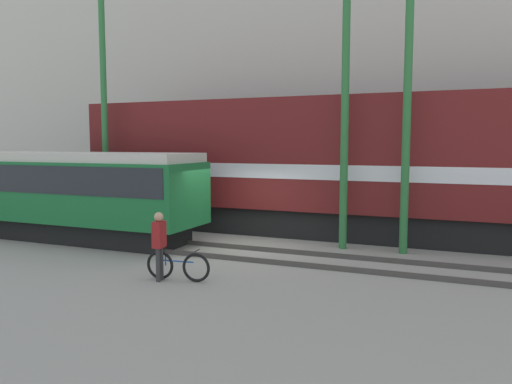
{
  "coord_description": "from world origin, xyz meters",
  "views": [
    {
      "loc": [
        6.5,
        -14.05,
        3.32
      ],
      "look_at": [
        0.47,
        0.22,
        1.8
      ],
      "focal_mm": 35.0,
      "sensor_mm": 36.0,
      "label": 1
    }
  ],
  "objects_px": {
    "utility_pole_left": "(104,116)",
    "person": "(159,239)",
    "utility_pole_center": "(345,118)",
    "freight_locomotive": "(337,165)",
    "streetcar": "(71,190)",
    "bicycle": "(178,266)",
    "utility_pole_right": "(408,87)"
  },
  "relations": [
    {
      "from": "utility_pole_left",
      "to": "utility_pole_right",
      "type": "xyz_separation_m",
      "value": [
        11.08,
        0.0,
        0.59
      ]
    },
    {
      "from": "utility_pole_left",
      "to": "person",
      "type": "bearing_deg",
      "value": -41.98
    },
    {
      "from": "bicycle",
      "to": "utility_pole_right",
      "type": "xyz_separation_m",
      "value": [
        4.67,
        5.22,
        4.59
      ]
    },
    {
      "from": "utility_pole_center",
      "to": "streetcar",
      "type": "bearing_deg",
      "value": -166.82
    },
    {
      "from": "streetcar",
      "to": "utility_pole_center",
      "type": "xyz_separation_m",
      "value": [
        9.0,
        2.11,
        2.36
      ]
    },
    {
      "from": "utility_pole_left",
      "to": "streetcar",
      "type": "bearing_deg",
      "value": -83.66
    },
    {
      "from": "bicycle",
      "to": "utility_pole_center",
      "type": "xyz_separation_m",
      "value": [
        2.83,
        5.22,
        3.72
      ]
    },
    {
      "from": "person",
      "to": "utility_pole_center",
      "type": "relative_size",
      "value": 0.21
    },
    {
      "from": "bicycle",
      "to": "utility_pole_right",
      "type": "distance_m",
      "value": 8.37
    },
    {
      "from": "utility_pole_center",
      "to": "utility_pole_left",
      "type": "bearing_deg",
      "value": -180.0
    },
    {
      "from": "bicycle",
      "to": "streetcar",
      "type": "bearing_deg",
      "value": 153.26
    },
    {
      "from": "utility_pole_left",
      "to": "freight_locomotive",
      "type": "bearing_deg",
      "value": 13.9
    },
    {
      "from": "person",
      "to": "utility_pole_left",
      "type": "height_order",
      "value": "utility_pole_left"
    },
    {
      "from": "freight_locomotive",
      "to": "streetcar",
      "type": "distance_m",
      "value": 9.33
    },
    {
      "from": "streetcar",
      "to": "bicycle",
      "type": "distance_m",
      "value": 7.05
    },
    {
      "from": "freight_locomotive",
      "to": "utility_pole_center",
      "type": "distance_m",
      "value": 2.7
    },
    {
      "from": "freight_locomotive",
      "to": "utility_pole_left",
      "type": "relative_size",
      "value": 2.21
    },
    {
      "from": "freight_locomotive",
      "to": "streetcar",
      "type": "bearing_deg",
      "value": -153.02
    },
    {
      "from": "streetcar",
      "to": "utility_pole_left",
      "type": "height_order",
      "value": "utility_pole_left"
    },
    {
      "from": "person",
      "to": "utility_pole_right",
      "type": "distance_m",
      "value": 8.39
    },
    {
      "from": "utility_pole_left",
      "to": "utility_pole_center",
      "type": "xyz_separation_m",
      "value": [
        9.23,
        0.0,
        -0.28
      ]
    },
    {
      "from": "person",
      "to": "utility_pole_left",
      "type": "bearing_deg",
      "value": 138.02
    },
    {
      "from": "bicycle",
      "to": "utility_pole_right",
      "type": "relative_size",
      "value": 0.17
    },
    {
      "from": "bicycle",
      "to": "utility_pole_right",
      "type": "bearing_deg",
      "value": 48.17
    },
    {
      "from": "bicycle",
      "to": "freight_locomotive",
      "type": "bearing_deg",
      "value": 73.97
    },
    {
      "from": "bicycle",
      "to": "person",
      "type": "distance_m",
      "value": 0.79
    },
    {
      "from": "person",
      "to": "freight_locomotive",
      "type": "bearing_deg",
      "value": 71.65
    },
    {
      "from": "person",
      "to": "utility_pole_left",
      "type": "relative_size",
      "value": 0.19
    },
    {
      "from": "freight_locomotive",
      "to": "utility_pole_right",
      "type": "xyz_separation_m",
      "value": [
        2.57,
        -2.11,
        2.39
      ]
    },
    {
      "from": "utility_pole_left",
      "to": "utility_pole_right",
      "type": "relative_size",
      "value": 0.88
    },
    {
      "from": "freight_locomotive",
      "to": "streetcar",
      "type": "xyz_separation_m",
      "value": [
        -8.28,
        -4.21,
        -0.84
      ]
    },
    {
      "from": "streetcar",
      "to": "utility_pole_right",
      "type": "distance_m",
      "value": 11.51
    }
  ]
}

